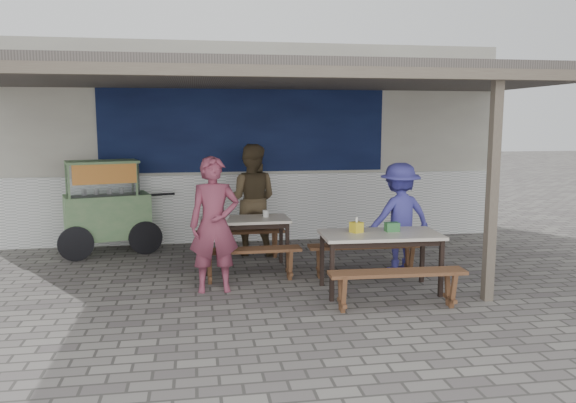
# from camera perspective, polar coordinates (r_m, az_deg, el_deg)

# --- Properties ---
(ground) EXTENTS (60.00, 60.00, 0.00)m
(ground) POSITION_cam_1_polar(r_m,az_deg,el_deg) (7.34, -0.55, -8.76)
(ground) COLOR slate
(ground) RESTS_ON ground
(back_wall) EXTENTS (9.00, 1.28, 3.50)m
(back_wall) POSITION_cam_1_polar(r_m,az_deg,el_deg) (10.58, -3.59, 5.90)
(back_wall) COLOR beige
(back_wall) RESTS_ON ground
(warung_roof) EXTENTS (9.00, 4.21, 2.81)m
(warung_roof) POSITION_cam_1_polar(r_m,az_deg,el_deg) (7.93, -1.49, 12.35)
(warung_roof) COLOR #524C46
(warung_roof) RESTS_ON ground
(table_left) EXTENTS (1.29, 0.68, 0.75)m
(table_left) POSITION_cam_1_polar(r_m,az_deg,el_deg) (8.11, -4.43, -2.29)
(table_left) COLOR beige
(table_left) RESTS_ON ground
(bench_left_street) EXTENTS (1.38, 0.30, 0.45)m
(bench_left_street) POSITION_cam_1_polar(r_m,az_deg,el_deg) (7.56, -3.89, -5.65)
(bench_left_street) COLOR brown
(bench_left_street) RESTS_ON ground
(bench_left_wall) EXTENTS (1.38, 0.30, 0.45)m
(bench_left_wall) POSITION_cam_1_polar(r_m,az_deg,el_deg) (8.80, -4.84, -3.67)
(bench_left_wall) COLOR brown
(bench_left_wall) RESTS_ON ground
(table_right) EXTENTS (1.51, 0.82, 0.75)m
(table_right) POSITION_cam_1_polar(r_m,az_deg,el_deg) (7.13, 9.35, -3.77)
(table_right) COLOR beige
(table_right) RESTS_ON ground
(bench_right_street) EXTENTS (1.59, 0.34, 0.45)m
(bench_right_street) POSITION_cam_1_polar(r_m,az_deg,el_deg) (6.57, 11.04, -7.85)
(bench_right_street) COLOR brown
(bench_right_street) RESTS_ON ground
(bench_right_wall) EXTENTS (1.59, 0.34, 0.45)m
(bench_right_wall) POSITION_cam_1_polar(r_m,az_deg,el_deg) (7.86, 7.84, -5.10)
(bench_right_wall) COLOR brown
(bench_right_wall) RESTS_ON ground
(vendor_cart) EXTENTS (1.79, 1.09, 1.51)m
(vendor_cart) POSITION_cam_1_polar(r_m,az_deg,el_deg) (9.52, -18.01, -0.17)
(vendor_cart) COLOR #7D9C68
(vendor_cart) RESTS_ON ground
(patron_street_side) EXTENTS (0.63, 0.41, 1.71)m
(patron_street_side) POSITION_cam_1_polar(r_m,az_deg,el_deg) (7.07, -7.50, -2.34)
(patron_street_side) COLOR brown
(patron_street_side) RESTS_ON ground
(patron_wall_side) EXTENTS (1.00, 0.87, 1.78)m
(patron_wall_side) POSITION_cam_1_polar(r_m,az_deg,el_deg) (9.02, -3.77, 0.20)
(patron_wall_side) COLOR brown
(patron_wall_side) RESTS_ON ground
(patron_right_table) EXTENTS (1.08, 0.73, 1.55)m
(patron_right_table) POSITION_cam_1_polar(r_m,az_deg,el_deg) (8.18, 11.24, -1.56)
(patron_right_table) COLOR #4442A6
(patron_right_table) RESTS_ON ground
(tissue_box) EXTENTS (0.17, 0.17, 0.13)m
(tissue_box) POSITION_cam_1_polar(r_m,az_deg,el_deg) (7.10, 6.96, -2.61)
(tissue_box) COLOR gold
(tissue_box) RESTS_ON table_right
(donation_box) EXTENTS (0.18, 0.12, 0.12)m
(donation_box) POSITION_cam_1_polar(r_m,az_deg,el_deg) (7.23, 10.52, -2.55)
(donation_box) COLOR #33733B
(donation_box) RESTS_ON table_right
(condiment_jar) EXTENTS (0.09, 0.09, 0.10)m
(condiment_jar) POSITION_cam_1_polar(r_m,az_deg,el_deg) (8.20, -2.27, -1.22)
(condiment_jar) COLOR beige
(condiment_jar) RESTS_ON table_left
(condiment_bowl) EXTENTS (0.20, 0.20, 0.05)m
(condiment_bowl) POSITION_cam_1_polar(r_m,az_deg,el_deg) (8.04, -6.61, -1.65)
(condiment_bowl) COLOR white
(condiment_bowl) RESTS_ON table_left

